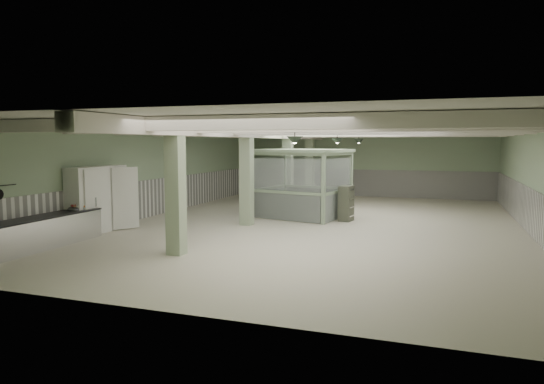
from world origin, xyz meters
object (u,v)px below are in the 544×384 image
(filing_cabinet, at_px, (346,203))
(walkin_cooler, at_px, (98,199))
(prep_counter, at_px, (29,235))
(guard_booth, at_px, (302,172))

(filing_cabinet, bearing_deg, walkin_cooler, -135.66)
(filing_cabinet, bearing_deg, prep_counter, -122.23)
(prep_counter, xyz_separation_m, guard_booth, (5.41, 8.58, 1.37))
(prep_counter, relative_size, walkin_cooler, 2.06)
(walkin_cooler, distance_m, guard_booth, 7.86)
(filing_cabinet, bearing_deg, guard_booth, 174.78)
(walkin_cooler, xyz_separation_m, guard_booth, (5.50, 5.57, 0.72))
(prep_counter, height_order, guard_booth, guard_booth)
(prep_counter, height_order, walkin_cooler, walkin_cooler)
(walkin_cooler, relative_size, filing_cabinet, 1.78)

